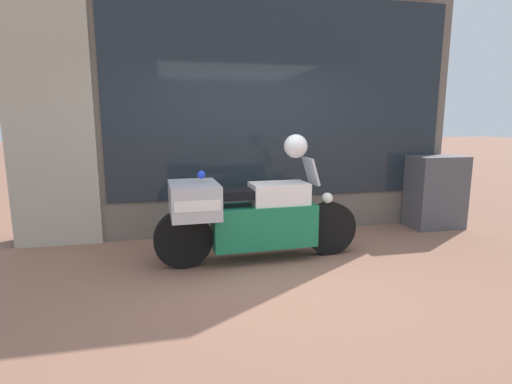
% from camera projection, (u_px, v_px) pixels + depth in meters
% --- Properties ---
extents(ground_plane, '(60.00, 60.00, 0.00)m').
position_uv_depth(ground_plane, '(284.00, 279.00, 4.24)').
color(ground_plane, '#8E604C').
extents(shop_building, '(6.33, 0.55, 3.83)m').
position_uv_depth(shop_building, '(214.00, 102.00, 5.71)').
color(shop_building, '#6B6056').
rests_on(shop_building, ground).
extents(window_display, '(4.79, 0.30, 2.08)m').
position_uv_depth(window_display, '(276.00, 197.00, 6.20)').
color(window_display, slate).
rests_on(window_display, ground).
extents(paramedic_motorcycle, '(2.48, 0.75, 1.22)m').
position_uv_depth(paramedic_motorcycle, '(246.00, 215.00, 4.68)').
color(paramedic_motorcycle, black).
rests_on(paramedic_motorcycle, ground).
extents(utility_cabinet, '(0.80, 0.52, 1.12)m').
position_uv_depth(utility_cabinet, '(436.00, 192.00, 6.22)').
color(utility_cabinet, '#4C4C51').
rests_on(utility_cabinet, ground).
extents(white_helmet, '(0.28, 0.28, 0.28)m').
position_uv_depth(white_helmet, '(296.00, 146.00, 4.69)').
color(white_helmet, white).
rests_on(white_helmet, paramedic_motorcycle).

